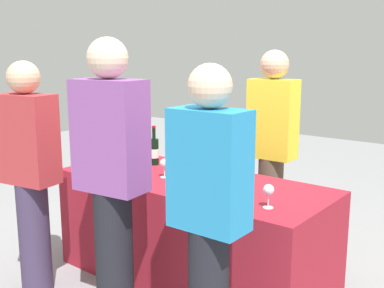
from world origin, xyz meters
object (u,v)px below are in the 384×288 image
ice_bucket (126,153)px  server_pouring (272,146)px  wine_bottle_3 (195,157)px  wine_glass_2 (164,164)px  wine_glass_3 (185,169)px  wine_glass_4 (209,175)px  guest_1 (112,176)px  wine_glass_0 (137,160)px  wine_bottle_0 (136,147)px  wine_glass_5 (269,191)px  wine_bottle_5 (223,165)px  wine_glass_1 (140,164)px  wine_bottle_2 (180,153)px  wine_bottle_1 (154,151)px  wine_bottle_4 (214,159)px  guest_0 (30,171)px  guest_2 (209,213)px

ice_bucket → server_pouring: size_ratio=0.14×
ice_bucket → wine_bottle_3: bearing=10.5°
wine_glass_2 → wine_glass_3: (0.17, 0.01, -0.01)m
wine_glass_4 → guest_1: size_ratio=0.09×
wine_glass_0 → wine_bottle_3: bearing=33.2°
wine_bottle_3 → wine_glass_0: size_ratio=2.50×
wine_bottle_0 → wine_glass_0: 0.41m
ice_bucket → wine_glass_5: bearing=-9.3°
wine_bottle_3 → wine_bottle_5: bearing=-9.8°
wine_glass_1 → ice_bucket: ice_bucket is taller
wine_glass_2 → wine_glass_4: bearing=-8.3°
wine_bottle_0 → wine_glass_2: (0.55, -0.27, -0.01)m
wine_bottle_2 → wine_glass_2: wine_bottle_2 is taller
wine_bottle_1 → wine_glass_2: 0.39m
wine_bottle_1 → guest_1: size_ratio=0.18×
wine_bottle_0 → guest_1: size_ratio=0.18×
guest_1 → wine_glass_0: bearing=116.8°
wine_bottle_3 → wine_glass_3: (0.07, -0.20, -0.04)m
wine_bottle_4 → wine_glass_0: size_ratio=2.28×
wine_bottle_4 → wine_glass_2: (-0.22, -0.29, -0.02)m
wine_glass_2 → guest_0: guest_0 is taller
wine_glass_1 → wine_glass_0: bearing=143.0°
server_pouring → wine_glass_5: bearing=116.3°
wine_glass_3 → wine_glass_5: wine_glass_5 is taller
wine_bottle_1 → wine_glass_4: size_ratio=2.08×
wine_glass_1 → guest_0: guest_0 is taller
ice_bucket → guest_1: 1.00m
wine_bottle_5 → wine_glass_1: 0.58m
wine_bottle_0 → wine_bottle_1: 0.24m
wine_bottle_5 → guest_1: 0.84m
wine_bottle_1 → guest_1: guest_1 is taller
wine_glass_1 → server_pouring: size_ratio=0.08×
wine_bottle_5 → wine_glass_4: 0.24m
wine_glass_1 → wine_glass_3: size_ratio=1.10×
wine_bottle_4 → guest_0: (-0.76, -1.01, -0.01)m
wine_bottle_3 → guest_0: bearing=-124.6°
wine_bottle_0 → wine_bottle_1: size_ratio=0.97×
wine_bottle_2 → wine_bottle_4: (0.29, 0.04, -0.01)m
wine_bottle_4 → wine_glass_2: size_ratio=2.27×
wine_bottle_1 → server_pouring: server_pouring is taller
wine_glass_1 → wine_glass_2: bearing=34.6°
wine_bottle_5 → wine_glass_3: 0.26m
wine_bottle_3 → wine_glass_0: (-0.35, -0.23, -0.03)m
guest_2 → wine_glass_1: bearing=150.7°
wine_bottle_3 → wine_glass_1: size_ratio=2.47×
wine_glass_0 → guest_1: guest_1 is taller
wine_glass_2 → wine_glass_5: bearing=-7.6°
wine_bottle_5 → wine_bottle_4: bearing=142.9°
wine_bottle_4 → server_pouring: size_ratio=0.19×
ice_bucket → server_pouring: bearing=37.1°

